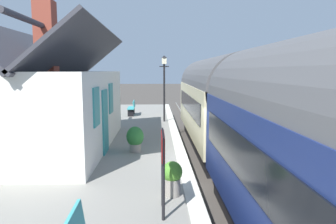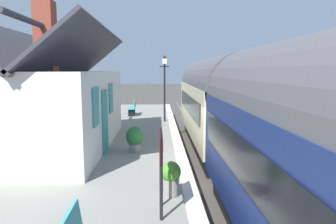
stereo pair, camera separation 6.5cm
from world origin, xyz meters
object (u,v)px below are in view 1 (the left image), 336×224
Objects in this scene: station_building at (62,106)px; station_sign_board at (163,152)px; bench_platform_end at (132,107)px; lamp_post_platform at (164,75)px; planter_bench_right at (172,177)px; train at (242,115)px; planter_under_sign at (135,138)px.

station_sign_board is at bearing -147.00° from station_building.
bench_platform_end is at bearing -12.87° from station_building.
station_sign_board is (-10.86, 0.28, -1.28)m from lamp_post_platform.
bench_platform_end is 12.63m from planter_bench_right.
bench_platform_end is at bearing 26.51° from train.
station_building is 2.27× the size of lamp_post_platform.
train is 5.31m from station_sign_board.
station_building is at bearing 167.13° from bench_platform_end.
station_building is at bearing 73.53° from planter_under_sign.
planter_under_sign is 0.25× the size of lamp_post_platform.
lamp_post_platform is at bearing -142.05° from bench_platform_end.
station_sign_board is at bearing -169.48° from planter_under_sign.
train is 2.36× the size of station_building.
planter_bench_right is (-3.71, 2.53, -0.83)m from train.
station_building reaches higher than lamp_post_platform.
planter_under_sign is 4.68m from station_sign_board.
lamp_post_platform reaches higher than train.
train is 9.84m from bench_platform_end.
lamp_post_platform reaches higher than planter_bench_right.
lamp_post_platform is (6.31, -1.13, 2.00)m from planter_under_sign.
planter_bench_right is (-4.50, -3.67, -1.06)m from station_building.
lamp_post_platform is 2.24× the size of station_sign_board.
planter_under_sign is (3.73, 1.06, 0.05)m from planter_bench_right.
train reaches higher than planter_under_sign.
bench_platform_end is at bearing 37.95° from lamp_post_platform.
planter_bench_right is 10.25m from lamp_post_platform.
station_building is (0.79, 6.21, 0.24)m from train.
station_building is 10.27× the size of planter_bench_right.
station_building is 5.08× the size of station_sign_board.
planter_under_sign reaches higher than planter_bench_right.
station_sign_board reaches higher than bench_platform_end.
train is 13.37× the size of bench_platform_end.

